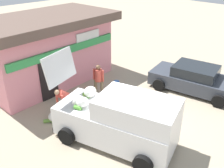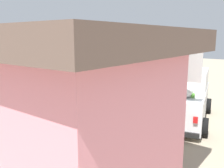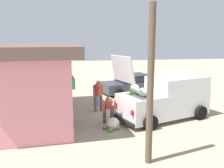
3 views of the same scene
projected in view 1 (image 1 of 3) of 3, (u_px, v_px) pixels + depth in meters
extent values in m
plane|color=tan|center=(130.00, 120.00, 10.30)|extent=(60.00, 60.00, 0.00)
cube|color=pink|center=(47.00, 54.00, 12.95)|extent=(6.57, 3.71, 3.04)
cube|color=green|center=(67.00, 50.00, 11.66)|extent=(6.02, 0.57, 0.36)
cube|color=black|center=(49.00, 79.00, 11.45)|extent=(0.90, 0.13, 2.00)
cube|color=white|center=(88.00, 37.00, 12.46)|extent=(1.50, 0.17, 0.60)
cube|color=brown|center=(43.00, 21.00, 12.15)|extent=(7.44, 4.57, 0.43)
cube|color=white|center=(115.00, 124.00, 8.82)|extent=(3.02, 4.61, 1.09)
cube|color=white|center=(137.00, 109.00, 8.08)|extent=(2.43, 3.05, 0.68)
cube|color=black|center=(176.00, 121.00, 7.57)|extent=(1.43, 0.55, 0.52)
cube|color=white|center=(60.00, 67.00, 8.94)|extent=(1.58, 0.78, 1.09)
ellipsoid|color=silver|center=(83.00, 102.00, 8.76)|extent=(0.46, 0.38, 0.38)
ellipsoid|color=silver|center=(90.00, 92.00, 9.40)|extent=(0.50, 0.42, 0.42)
ellipsoid|color=silver|center=(78.00, 101.00, 8.87)|extent=(0.45, 0.38, 0.38)
cylinder|color=#72AF31|center=(86.00, 94.00, 9.52)|extent=(0.23, 0.17, 0.15)
cylinder|color=#549F35|center=(78.00, 108.00, 8.67)|extent=(0.22, 0.30, 0.14)
cylinder|color=#5D9247|center=(89.00, 95.00, 9.44)|extent=(0.28, 0.27, 0.15)
cylinder|color=#66B63F|center=(83.00, 100.00, 9.16)|extent=(0.14, 0.25, 0.13)
cube|color=black|center=(67.00, 119.00, 9.94)|extent=(1.60, 0.61, 0.16)
cube|color=red|center=(54.00, 116.00, 9.17)|extent=(0.15, 0.10, 0.20)
cube|color=red|center=(75.00, 100.00, 10.24)|extent=(0.15, 0.10, 0.20)
cylinder|color=black|center=(143.00, 164.00, 7.67)|extent=(0.42, 0.68, 0.65)
cylinder|color=black|center=(162.00, 131.00, 9.15)|extent=(0.42, 0.68, 0.65)
cylinder|color=black|center=(67.00, 136.00, 8.87)|extent=(0.42, 0.68, 0.65)
cylinder|color=black|center=(94.00, 110.00, 10.35)|extent=(0.42, 0.68, 0.65)
cube|color=#383D47|center=(194.00, 81.00, 12.38)|extent=(2.71, 4.52, 0.66)
cube|color=#1E2328|center=(196.00, 71.00, 12.11)|extent=(2.01, 2.33, 0.50)
cylinder|color=black|center=(219.00, 101.00, 11.04)|extent=(0.35, 0.64, 0.61)
cylinder|color=black|center=(159.00, 85.00, 12.45)|extent=(0.35, 0.64, 0.61)
cylinder|color=black|center=(173.00, 72.00, 13.89)|extent=(0.35, 0.64, 0.61)
cylinder|color=#726047|center=(96.00, 88.00, 11.94)|extent=(0.15, 0.15, 0.83)
cylinder|color=#726047|center=(102.00, 89.00, 11.81)|extent=(0.15, 0.15, 0.83)
cylinder|color=#CC4C3F|center=(98.00, 75.00, 11.55)|extent=(0.44, 0.44, 0.59)
sphere|color=brown|center=(98.00, 67.00, 11.36)|extent=(0.22, 0.22, 0.22)
cylinder|color=#CC4C3F|center=(94.00, 74.00, 11.63)|extent=(0.09, 0.09, 0.56)
cylinder|color=#CC4C3F|center=(103.00, 76.00, 11.45)|extent=(0.09, 0.09, 0.56)
cylinder|color=#4C4C51|center=(72.00, 107.00, 10.48)|extent=(0.15, 0.15, 0.79)
cylinder|color=#4C4C51|center=(68.00, 103.00, 10.71)|extent=(0.15, 0.15, 0.79)
cylinder|color=#CC4C3F|center=(64.00, 95.00, 10.21)|extent=(0.67, 0.38, 0.62)
sphere|color=tan|center=(57.00, 92.00, 9.93)|extent=(0.21, 0.21, 0.21)
cylinder|color=#CC4C3F|center=(62.00, 101.00, 9.96)|extent=(0.09, 0.09, 0.53)
cylinder|color=#CC4C3F|center=(57.00, 96.00, 10.29)|extent=(0.09, 0.09, 0.53)
ellipsoid|color=silver|center=(57.00, 116.00, 10.16)|extent=(0.82, 0.73, 0.45)
cylinder|color=olive|center=(54.00, 122.00, 10.06)|extent=(0.19, 0.34, 0.15)
cylinder|color=olive|center=(52.00, 116.00, 10.43)|extent=(0.22, 0.29, 0.11)
cylinder|color=#679A39|center=(47.00, 121.00, 10.12)|extent=(0.35, 0.28, 0.15)
cylinder|color=#559745|center=(52.00, 120.00, 10.23)|extent=(0.13, 0.33, 0.11)
cylinder|color=blue|center=(117.00, 85.00, 12.69)|extent=(0.29, 0.29, 0.41)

